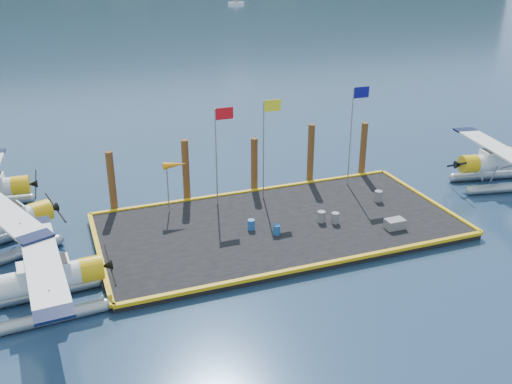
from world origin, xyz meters
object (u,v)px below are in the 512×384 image
at_px(drum_3, 277,230).
at_px(flagpole_blue, 354,122).
at_px(seaplane_d, 503,164).
at_px(drum_0, 251,225).
at_px(drum_4, 378,196).
at_px(piling_3, 311,156).
at_px(flagpole_red, 219,142).
at_px(piling_2, 254,167).
at_px(crate, 395,224).
at_px(windsock, 175,166).
at_px(drum_1, 335,218).
at_px(flagpole_yellow, 267,134).
at_px(piling_4, 363,151).
at_px(seaplane_a, 37,284).
at_px(drum_2, 321,217).
at_px(piling_0, 112,184).
at_px(piling_1, 186,173).

xyz_separation_m(drum_3, flagpole_blue, (7.36, 4.98, 4.01)).
relative_size(seaplane_d, drum_0, 17.39).
relative_size(drum_4, piling_3, 0.16).
bearing_deg(flagpole_red, piling_2, 29.80).
xyz_separation_m(flagpole_red, piling_2, (2.79, 1.60, -2.50)).
distance_m(crate, piling_3, 8.45).
distance_m(windsock, piling_3, 9.72).
height_order(drum_1, flagpole_yellow, flagpole_yellow).
xyz_separation_m(drum_4, flagpole_blue, (-0.24, 3.06, 3.95)).
bearing_deg(crate, windsock, 148.61).
distance_m(drum_1, piling_2, 7.02).
bearing_deg(crate, drum_4, 72.39).
bearing_deg(drum_3, drum_1, 2.11).
height_order(flagpole_yellow, piling_3, flagpole_yellow).
height_order(windsock, piling_2, piling_2).
xyz_separation_m(seaplane_d, flagpole_red, (-18.88, 2.92, 2.86)).
height_order(drum_4, flagpole_blue, flagpole_blue).
relative_size(seaplane_d, piling_2, 2.62).
bearing_deg(flagpole_yellow, flagpole_blue, -0.00).
distance_m(drum_1, windsock, 9.71).
bearing_deg(seaplane_d, drum_0, 103.86).
bearing_deg(drum_0, drum_1, -11.01).
bearing_deg(flagpole_red, piling_4, 8.43).
bearing_deg(crate, piling_2, 122.90).
relative_size(seaplane_a, piling_3, 2.17).
distance_m(drum_0, drum_1, 4.84).
xyz_separation_m(drum_2, flagpole_blue, (4.37, 4.44, 3.96)).
bearing_deg(flagpole_blue, drum_0, -155.07).
relative_size(flagpole_blue, windsock, 2.08).
height_order(drum_1, windsock, windsock).
height_order(seaplane_d, piling_0, piling_0).
distance_m(drum_0, flagpole_blue, 10.13).
height_order(seaplane_d, flagpole_blue, flagpole_blue).
bearing_deg(drum_4, piling_3, 117.66).
xyz_separation_m(drum_0, flagpole_red, (-0.55, 3.92, 3.71)).
relative_size(piling_2, piling_3, 0.88).
bearing_deg(piling_1, seaplane_a, -134.56).
relative_size(drum_2, flagpole_red, 0.11).
height_order(drum_3, flagpole_red, flagpole_red).
distance_m(flagpole_yellow, piling_2, 3.07).
distance_m(crate, piling_2, 9.86).
height_order(drum_4, flagpole_yellow, flagpole_yellow).
bearing_deg(flagpole_yellow, drum_3, -105.29).
height_order(drum_3, piling_1, piling_1).
xyz_separation_m(flagpole_blue, piling_2, (-6.20, 1.60, -2.79)).
bearing_deg(flagpole_blue, seaplane_a, -159.13).
distance_m(flagpole_red, windsock, 2.97).
bearing_deg(windsock, piling_1, 57.34).
xyz_separation_m(drum_3, flagpole_red, (-1.63, 4.98, 3.72)).
xyz_separation_m(windsock, piling_4, (13.53, 1.60, -1.23)).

